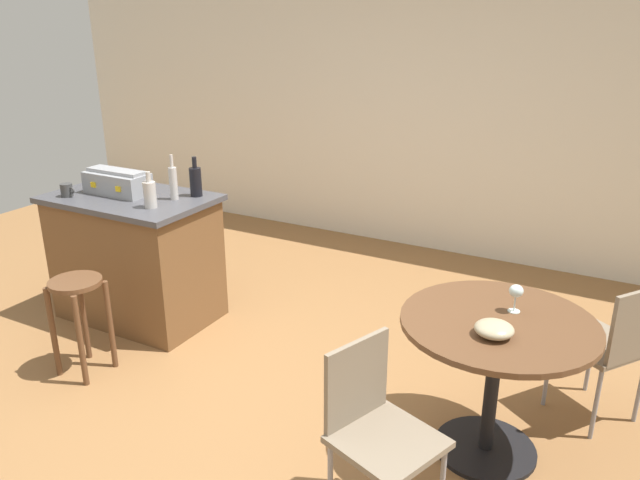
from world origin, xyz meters
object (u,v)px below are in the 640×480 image
Objects in this scene: dining_table at (496,353)px; toolbox at (117,182)px; kitchen_island at (136,257)px; bottle_0 at (150,194)px; cup_1 at (67,190)px; cup_0 at (109,177)px; bottle_2 at (173,182)px; bottle_1 at (196,181)px; serving_bowl at (494,329)px; folding_chair_near at (376,424)px; wooden_stool at (79,306)px; folding_chair_far at (612,342)px; wine_glass at (516,292)px.

dining_table is 2.85m from toolbox.
kitchen_island is 4.80× the size of bottle_0.
cup_1 is at bearing 178.24° from dining_table.
kitchen_island is 9.36× the size of cup_0.
dining_table is 3.02× the size of bottle_2.
bottle_1 reaches higher than serving_bowl.
bottle_2 is 0.78m from cup_1.
dining_table is 0.78m from folding_chair_near.
kitchen_island is at bearing 108.26° from wooden_stool.
folding_chair_far is at bearing 1.10° from cup_0.
bottle_0 is 2.40m from serving_bowl.
bottle_0 reaches higher than dining_table.
cup_0 is (-0.28, 0.18, -0.04)m from toolbox.
folding_chair_far reaches higher than dining_table.
bottle_0 reaches higher than serving_bowl.
wine_glass is at bearing -10.06° from bottle_1.
cup_1 is (-2.73, 0.80, 0.48)m from folding_chair_near.
dining_table is at bearing -9.66° from bottle_2.
dining_table is 0.32m from wine_glass.
bottle_1 is at bearing 22.69° from toolbox.
bottle_2 is 2.41m from wine_glass.
folding_chair_near is at bearing -28.68° from bottle_2.
bottle_0 reaches higher than toolbox.
wooden_stool is 0.84m from bottle_0.
kitchen_island reaches higher than folding_chair_far.
dining_table is 2.43m from bottle_2.
bottle_0 is at bearing -22.61° from kitchen_island.
wine_glass is (3.12, -0.37, -0.12)m from cup_0.
dining_table is at bearing -107.66° from wine_glass.
cup_1 is (-0.79, -0.44, -0.06)m from bottle_1.
dining_table is at bearing -9.17° from cup_0.
bottle_2 is (-2.01, 1.10, 0.55)m from folding_chair_near.
dining_table is 1.12× the size of folding_chair_far.
wooden_stool is 3.50× the size of serving_bowl.
toolbox is 3.34× the size of wine_glass.
wooden_stool is 2.12m from folding_chair_near.
bottle_2 reaches higher than serving_bowl.
serving_bowl is (-0.03, -0.30, -0.07)m from wine_glass.
bottle_1 reaches higher than wooden_stool.
bottle_0 reaches higher than folding_chair_far.
cup_0 reaches higher than wooden_stool.
wooden_stool is at bearing -40.56° from cup_1.
bottle_0 is (0.33, -0.14, 0.56)m from kitchen_island.
folding_chair_far is at bearing 18.91° from wooden_stool.
folding_chair_far is 0.73m from wine_glass.
toolbox reaches higher than folding_chair_far.
folding_chair_far is at bearing 7.81° from bottle_0.
bottle_0 is at bearing 82.30° from wooden_stool.
wooden_stool is 0.73× the size of folding_chair_near.
folding_chair_near reaches higher than dining_table.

